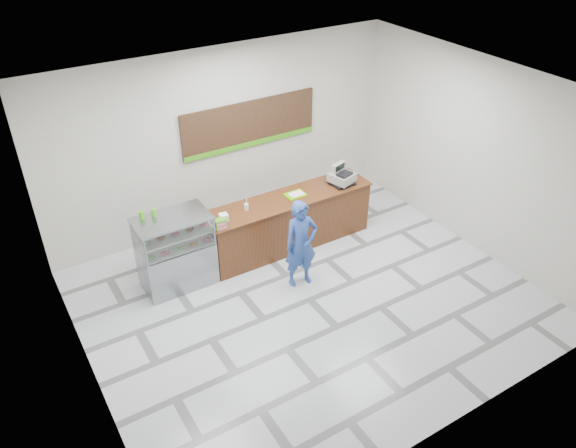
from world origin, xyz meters
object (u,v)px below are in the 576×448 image
sales_counter (289,221)px  customer (301,244)px  cash_register (341,177)px  serving_tray (295,195)px  display_case (176,251)px

sales_counter → customer: (-0.42, -1.06, 0.28)m
cash_register → serving_tray: 0.98m
sales_counter → display_case: bearing=-180.0°
serving_tray → cash_register: bearing=-5.0°
display_case → customer: bearing=-30.5°
sales_counter → serving_tray: bearing=6.1°
serving_tray → customer: 1.24m
sales_counter → display_case: (-2.22, -0.00, 0.16)m
display_case → sales_counter: bearing=0.0°
serving_tray → customer: customer is taller
customer → sales_counter: bearing=76.1°
display_case → customer: customer is taller
display_case → customer: (1.80, -1.06, 0.12)m
cash_register → serving_tray: (-0.97, 0.08, -0.13)m
display_case → serving_tray: display_case is taller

